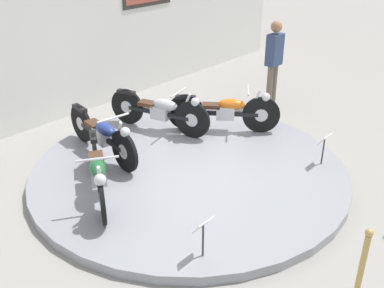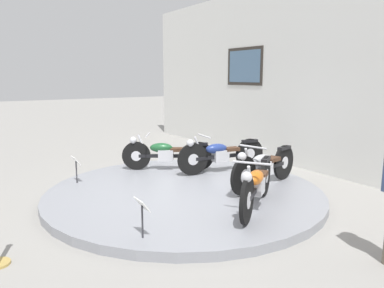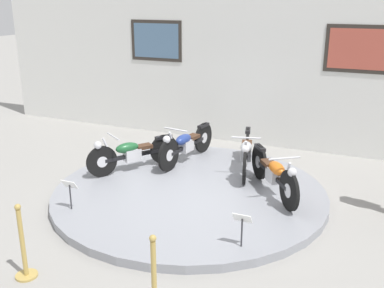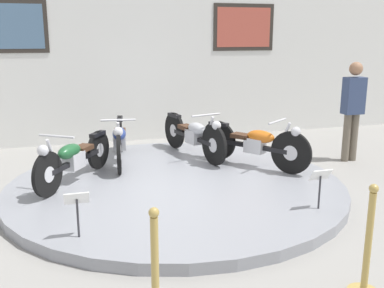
{
  "view_description": "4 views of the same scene",
  "coord_description": "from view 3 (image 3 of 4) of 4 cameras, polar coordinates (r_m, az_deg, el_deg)",
  "views": [
    {
      "loc": [
        -4.53,
        -4.07,
        3.59
      ],
      "look_at": [
        -0.01,
        -0.07,
        0.55
      ],
      "focal_mm": 42.0,
      "sensor_mm": 36.0,
      "label": 1
    },
    {
      "loc": [
        5.46,
        -3.35,
        2.12
      ],
      "look_at": [
        -0.05,
        0.18,
        0.93
      ],
      "focal_mm": 35.0,
      "sensor_mm": 36.0,
      "label": 2
    },
    {
      "loc": [
        2.99,
        -6.78,
        3.42
      ],
      "look_at": [
        -0.05,
        0.22,
        0.92
      ],
      "focal_mm": 42.0,
      "sensor_mm": 36.0,
      "label": 3
    },
    {
      "loc": [
        -1.51,
        -6.07,
        2.24
      ],
      "look_at": [
        0.24,
        -0.02,
        0.69
      ],
      "focal_mm": 42.0,
      "sensor_mm": 36.0,
      "label": 4
    }
  ],
  "objects": [
    {
      "name": "motorcycle_blue",
      "position": [
        9.3,
        -0.77,
        0.06
      ],
      "size": [
        0.54,
        2.0,
        0.81
      ],
      "color": "black",
      "rests_on": "display_platform"
    },
    {
      "name": "motorcycle_silver",
      "position": [
        8.87,
        6.9,
        -0.94
      ],
      "size": [
        0.66,
        1.97,
        0.81
      ],
      "color": "black",
      "rests_on": "display_platform"
    },
    {
      "name": "back_wall",
      "position": [
        10.76,
        7.33,
        11.33
      ],
      "size": [
        14.0,
        0.22,
        4.33
      ],
      "color": "silver",
      "rests_on": "ground_plane"
    },
    {
      "name": "ground_plane",
      "position": [
        8.16,
        -0.29,
        -6.61
      ],
      "size": [
        60.0,
        60.0,
        0.0
      ],
      "primitive_type": "plane",
      "color": "gray"
    },
    {
      "name": "info_placard_front_left",
      "position": [
        7.49,
        -15.27,
        -5.44
      ],
      "size": [
        0.26,
        0.11,
        0.51
      ],
      "color": "#333338",
      "rests_on": "display_platform"
    },
    {
      "name": "motorcycle_orange",
      "position": [
        7.9,
        10.39,
        -3.58
      ],
      "size": [
        1.23,
        1.66,
        0.81
      ],
      "color": "black",
      "rests_on": "display_platform"
    },
    {
      "name": "info_placard_front_centre",
      "position": [
        6.23,
        6.39,
        -9.88
      ],
      "size": [
        0.26,
        0.11,
        0.51
      ],
      "color": "#333338",
      "rests_on": "display_platform"
    },
    {
      "name": "display_platform",
      "position": [
        8.13,
        -0.29,
        -6.17
      ],
      "size": [
        4.86,
        4.86,
        0.14
      ],
      "primitive_type": "cylinder",
      "color": "gray",
      "rests_on": "ground_plane"
    },
    {
      "name": "motorcycle_green",
      "position": [
        8.91,
        -7.64,
        -1.05
      ],
      "size": [
        1.13,
        1.66,
        0.78
      ],
      "color": "black",
      "rests_on": "display_platform"
    },
    {
      "name": "stanchion_post_left_of_entry",
      "position": [
        6.21,
        -20.59,
        -12.83
      ],
      "size": [
        0.28,
        0.28,
        1.02
      ],
      "color": "tan",
      "rests_on": "ground_plane"
    }
  ]
}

